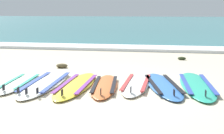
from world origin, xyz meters
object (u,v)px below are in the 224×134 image
(surfboard_3, at_px, (105,86))
(surfboard_4, at_px, (136,84))
(surfboard_2, at_px, (77,85))
(surfboard_6, at_px, (197,85))
(surfboard_0, at_px, (20,83))
(surfboard_5, at_px, (163,85))
(surfboard_1, at_px, (46,83))

(surfboard_3, xyz_separation_m, surfboard_4, (0.61, 0.28, -0.00))
(surfboard_2, xyz_separation_m, surfboard_6, (2.40, 0.42, -0.00))
(surfboard_3, height_order, surfboard_4, same)
(surfboard_0, distance_m, surfboard_5, 2.97)
(surfboard_0, xyz_separation_m, surfboard_3, (1.81, 0.06, -0.00))
(surfboard_5, height_order, surfboard_6, same)
(surfboard_0, xyz_separation_m, surfboard_4, (2.42, 0.34, -0.00))
(surfboard_0, bearing_deg, surfboard_5, 6.01)
(surfboard_0, xyz_separation_m, surfboard_5, (2.96, 0.31, -0.00))
(surfboard_5, xyz_separation_m, surfboard_6, (0.67, 0.13, -0.00))
(surfboard_5, bearing_deg, surfboard_2, -170.56)
(surfboard_6, bearing_deg, surfboard_1, -173.16)
(surfboard_0, height_order, surfboard_3, same)
(surfboard_1, distance_m, surfboard_5, 2.42)
(surfboard_0, distance_m, surfboard_2, 1.23)
(surfboard_0, relative_size, surfboard_4, 0.93)
(surfboard_4, height_order, surfboard_6, same)
(surfboard_4, bearing_deg, surfboard_6, 4.77)
(surfboard_1, bearing_deg, surfboard_5, 5.62)
(surfboard_2, height_order, surfboard_5, same)
(surfboard_1, bearing_deg, surfboard_4, 8.18)
(surfboard_1, height_order, surfboard_2, same)
(surfboard_0, bearing_deg, surfboard_6, 6.97)
(surfboard_2, xyz_separation_m, surfboard_4, (1.19, 0.32, 0.00))
(surfboard_5, bearing_deg, surfboard_3, -167.71)
(surfboard_3, bearing_deg, surfboard_2, -176.37)
(surfboard_1, xyz_separation_m, surfboard_4, (1.87, 0.27, -0.00))
(surfboard_1, bearing_deg, surfboard_0, -172.31)
(surfboard_1, relative_size, surfboard_6, 1.04)
(surfboard_2, height_order, surfboard_4, same)
(surfboard_1, height_order, surfboard_5, same)
(surfboard_1, relative_size, surfboard_3, 1.26)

